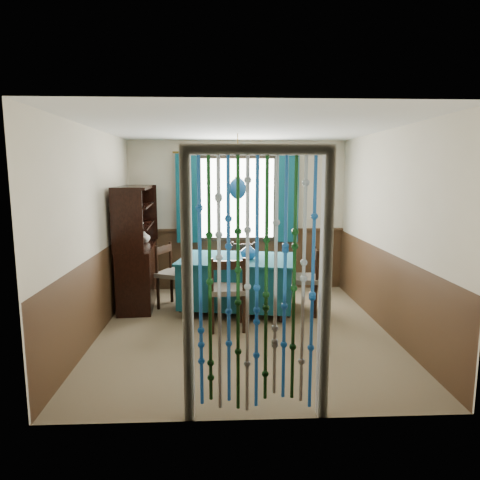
{
  "coord_description": "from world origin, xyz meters",
  "views": [
    {
      "loc": [
        -0.28,
        -5.17,
        1.97
      ],
      "look_at": [
        -0.02,
        0.55,
        1.07
      ],
      "focal_mm": 32.0,
      "sensor_mm": 36.0,
      "label": 1
    }
  ],
  "objects_px": {
    "vase_sideboard": "(144,236)",
    "chair_far": "(243,268)",
    "chair_near": "(227,290)",
    "pendant_lamp": "(238,188)",
    "chair_left": "(173,274)",
    "vase_table": "(248,251)",
    "dining_table": "(238,280)",
    "bowl_shelf": "(136,225)",
    "chair_right": "(304,279)",
    "sideboard": "(137,264)"
  },
  "relations": [
    {
      "from": "chair_far",
      "to": "pendant_lamp",
      "type": "xyz_separation_m",
      "value": [
        -0.11,
        -0.7,
        1.3
      ]
    },
    {
      "from": "vase_sideboard",
      "to": "chair_far",
      "type": "bearing_deg",
      "value": -1.86
    },
    {
      "from": "chair_left",
      "to": "vase_sideboard",
      "type": "bearing_deg",
      "value": -112.63
    },
    {
      "from": "sideboard",
      "to": "pendant_lamp",
      "type": "bearing_deg",
      "value": -19.27
    },
    {
      "from": "dining_table",
      "to": "bowl_shelf",
      "type": "xyz_separation_m",
      "value": [
        -1.44,
        0.11,
        0.8
      ]
    },
    {
      "from": "chair_right",
      "to": "bowl_shelf",
      "type": "bearing_deg",
      "value": 89.57
    },
    {
      "from": "vase_table",
      "to": "bowl_shelf",
      "type": "distance_m",
      "value": 1.64
    },
    {
      "from": "pendant_lamp",
      "to": "vase_table",
      "type": "relative_size",
      "value": 4.19
    },
    {
      "from": "dining_table",
      "to": "pendant_lamp",
      "type": "bearing_deg",
      "value": -83.14
    },
    {
      "from": "chair_far",
      "to": "bowl_shelf",
      "type": "height_order",
      "value": "bowl_shelf"
    },
    {
      "from": "bowl_shelf",
      "to": "vase_sideboard",
      "type": "xyz_separation_m",
      "value": [
        0.0,
        0.64,
        -0.25
      ]
    },
    {
      "from": "bowl_shelf",
      "to": "dining_table",
      "type": "bearing_deg",
      "value": -4.47
    },
    {
      "from": "chair_near",
      "to": "vase_sideboard",
      "type": "bearing_deg",
      "value": 127.45
    },
    {
      "from": "chair_near",
      "to": "chair_far",
      "type": "distance_m",
      "value": 1.47
    },
    {
      "from": "vase_table",
      "to": "chair_left",
      "type": "bearing_deg",
      "value": 165.17
    },
    {
      "from": "chair_far",
      "to": "chair_left",
      "type": "relative_size",
      "value": 0.92
    },
    {
      "from": "chair_right",
      "to": "sideboard",
      "type": "bearing_deg",
      "value": 82.97
    },
    {
      "from": "chair_right",
      "to": "bowl_shelf",
      "type": "distance_m",
      "value": 2.5
    },
    {
      "from": "chair_left",
      "to": "vase_table",
      "type": "xyz_separation_m",
      "value": [
        1.09,
        -0.29,
        0.38
      ]
    },
    {
      "from": "chair_far",
      "to": "sideboard",
      "type": "relative_size",
      "value": 0.49
    },
    {
      "from": "vase_table",
      "to": "bowl_shelf",
      "type": "xyz_separation_m",
      "value": [
        -1.59,
        0.18,
        0.37
      ]
    },
    {
      "from": "chair_far",
      "to": "vase_sideboard",
      "type": "distance_m",
      "value": 1.64
    },
    {
      "from": "vase_sideboard",
      "to": "pendant_lamp",
      "type": "bearing_deg",
      "value": -27.41
    },
    {
      "from": "chair_left",
      "to": "vase_table",
      "type": "height_order",
      "value": "vase_table"
    },
    {
      "from": "chair_left",
      "to": "bowl_shelf",
      "type": "distance_m",
      "value": 0.9
    },
    {
      "from": "chair_near",
      "to": "pendant_lamp",
      "type": "height_order",
      "value": "pendant_lamp"
    },
    {
      "from": "chair_near",
      "to": "pendant_lamp",
      "type": "distance_m",
      "value": 1.47
    },
    {
      "from": "chair_far",
      "to": "chair_left",
      "type": "bearing_deg",
      "value": 32.31
    },
    {
      "from": "pendant_lamp",
      "to": "chair_right",
      "type": "bearing_deg",
      "value": -10.58
    },
    {
      "from": "chair_near",
      "to": "chair_right",
      "type": "bearing_deg",
      "value": 24.88
    },
    {
      "from": "chair_far",
      "to": "vase_table",
      "type": "bearing_deg",
      "value": 100.59
    },
    {
      "from": "bowl_shelf",
      "to": "chair_right",
      "type": "bearing_deg",
      "value": -6.87
    },
    {
      "from": "chair_left",
      "to": "chair_far",
      "type": "bearing_deg",
      "value": 138.74
    },
    {
      "from": "vase_sideboard",
      "to": "bowl_shelf",
      "type": "bearing_deg",
      "value": -90.0
    },
    {
      "from": "chair_near",
      "to": "chair_right",
      "type": "relative_size",
      "value": 1.02
    },
    {
      "from": "pendant_lamp",
      "to": "vase_table",
      "type": "distance_m",
      "value": 0.89
    },
    {
      "from": "chair_far",
      "to": "chair_left",
      "type": "distance_m",
      "value": 1.15
    },
    {
      "from": "dining_table",
      "to": "bowl_shelf",
      "type": "distance_m",
      "value": 1.65
    },
    {
      "from": "dining_table",
      "to": "chair_far",
      "type": "height_order",
      "value": "chair_far"
    },
    {
      "from": "dining_table",
      "to": "chair_near",
      "type": "relative_size",
      "value": 1.86
    },
    {
      "from": "chair_right",
      "to": "vase_sideboard",
      "type": "relative_size",
      "value": 4.54
    },
    {
      "from": "chair_left",
      "to": "pendant_lamp",
      "type": "height_order",
      "value": "pendant_lamp"
    },
    {
      "from": "chair_right",
      "to": "vase_table",
      "type": "bearing_deg",
      "value": 89.07
    },
    {
      "from": "vase_table",
      "to": "vase_sideboard",
      "type": "bearing_deg",
      "value": 152.71
    },
    {
      "from": "dining_table",
      "to": "vase_table",
      "type": "bearing_deg",
      "value": -15.73
    },
    {
      "from": "dining_table",
      "to": "sideboard",
      "type": "relative_size",
      "value": 1.0
    },
    {
      "from": "chair_near",
      "to": "sideboard",
      "type": "bearing_deg",
      "value": 136.11
    },
    {
      "from": "vase_table",
      "to": "bowl_shelf",
      "type": "relative_size",
      "value": 0.94
    },
    {
      "from": "dining_table",
      "to": "chair_far",
      "type": "bearing_deg",
      "value": 91.77
    },
    {
      "from": "vase_sideboard",
      "to": "sideboard",
      "type": "bearing_deg",
      "value": -100.05
    }
  ]
}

